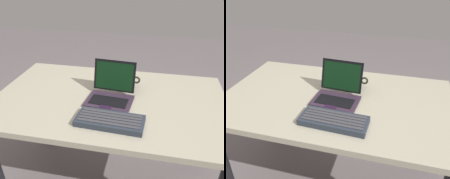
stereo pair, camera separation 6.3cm
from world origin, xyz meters
TOP-DOWN VIEW (x-y plane):
  - desk at (0.00, 0.00)m, footprint 1.34×0.80m
  - laptop_front at (0.01, -0.02)m, footprint 0.27×0.24m
  - external_keyboard at (0.05, -0.23)m, footprint 0.34×0.15m
  - coffee_mug at (0.08, 0.15)m, footprint 0.12×0.08m

SIDE VIEW (x-z plane):
  - desk at x=0.00m, z-range 0.26..1.00m
  - external_keyboard at x=0.05m, z-range 0.75..0.78m
  - laptop_front at x=0.01m, z-range 0.69..0.89m
  - coffee_mug at x=0.08m, z-range 0.75..0.85m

